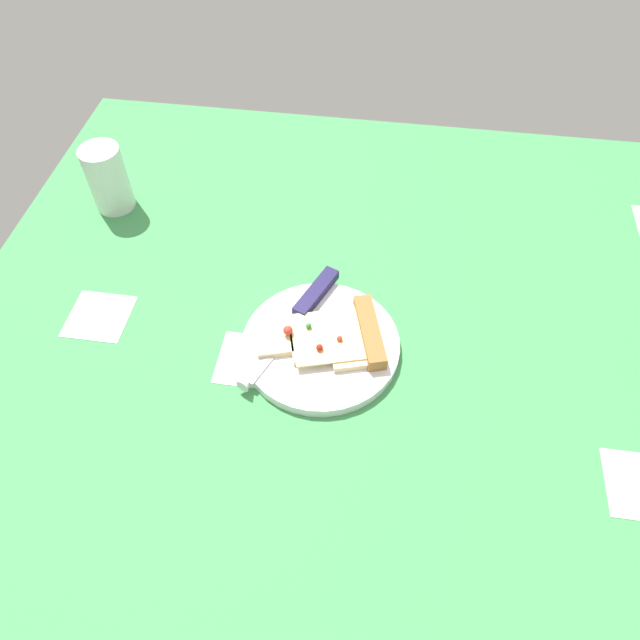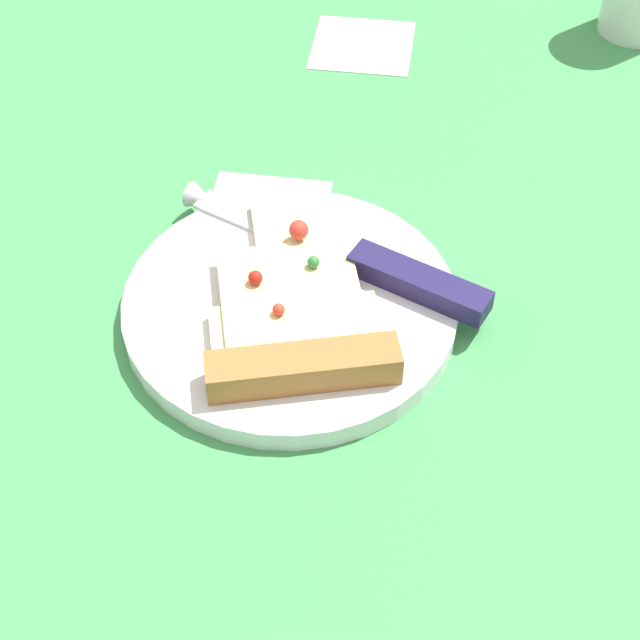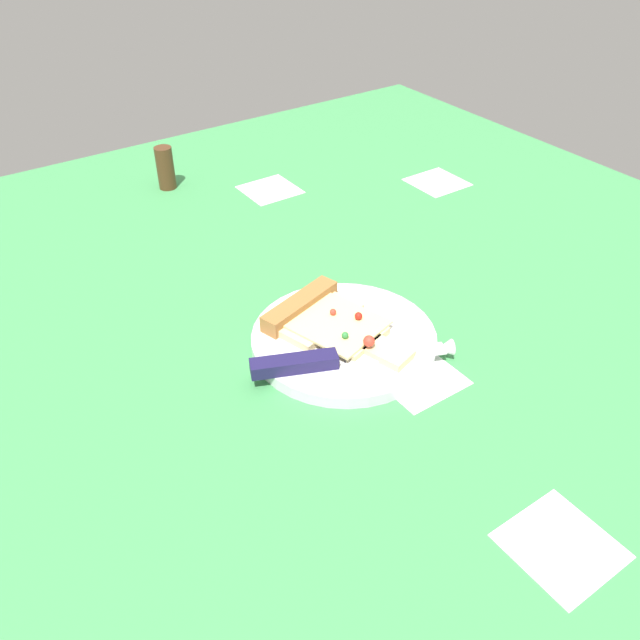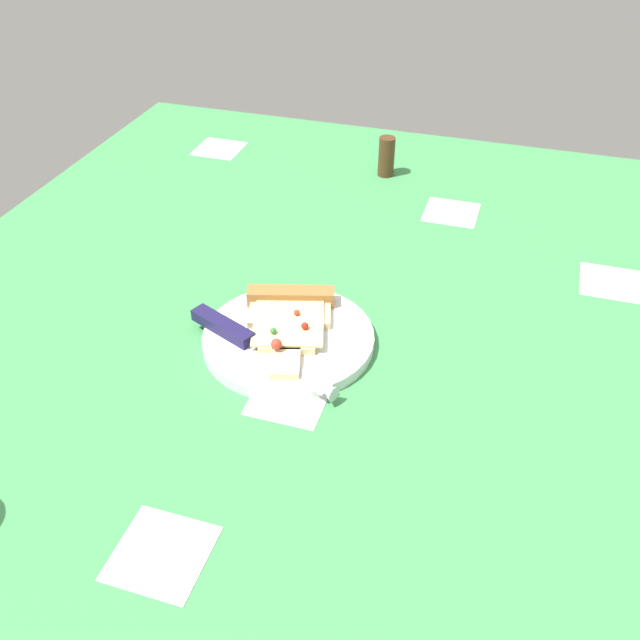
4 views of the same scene
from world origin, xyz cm
name	(u,v)px [view 4 (image 4 of 4)]	position (x,y,z in cm)	size (l,w,h in cm)	color
ground_plane	(356,320)	(-0.01, 0.00, -1.50)	(129.99, 129.99, 3.00)	#3D8C4C
plate	(289,339)	(9.54, -6.70, 0.78)	(22.58, 22.58, 1.57)	silver
pizza_slice	(289,318)	(7.09, -7.42, 2.36)	(18.89, 13.63, 2.67)	beige
knife	(248,342)	(13.27, -10.92, 2.17)	(11.32, 22.91, 2.45)	silver
pepper_shaker	(386,157)	(-43.57, -6.02, 3.69)	(3.01, 3.01, 7.39)	#4C2D19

